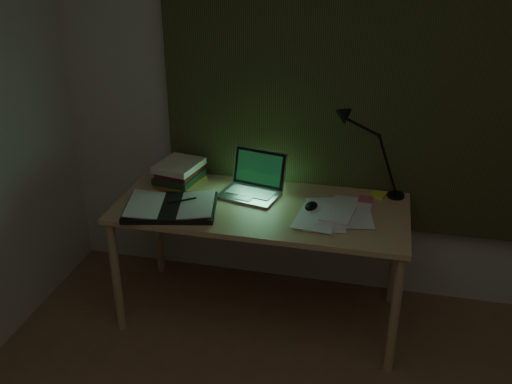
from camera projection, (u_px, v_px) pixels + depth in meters
wall_back at (370, 84)px, 2.96m from camera, size 3.50×0.00×2.50m
curtain at (373, 46)px, 2.83m from camera, size 2.20×0.06×2.00m
desk at (261, 262)px, 3.09m from camera, size 1.50×0.66×0.68m
laptop at (249, 178)px, 2.99m from camera, size 0.37×0.40×0.22m
open_textbook at (171, 206)px, 2.89m from camera, size 0.51×0.41×0.04m
book_stack at (180, 173)px, 3.15m from camera, size 0.24×0.28×0.13m
loose_papers at (329, 212)px, 2.86m from camera, size 0.42×0.43×0.02m
mouse at (311, 206)px, 2.90m from camera, size 0.08×0.10×0.03m
sticky_yellow at (378, 195)px, 3.04m from camera, size 0.09×0.09×0.02m
sticky_pink at (365, 200)px, 2.98m from camera, size 0.07×0.07×0.02m
desk_lamp at (401, 155)px, 2.93m from camera, size 0.36×0.30×0.48m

